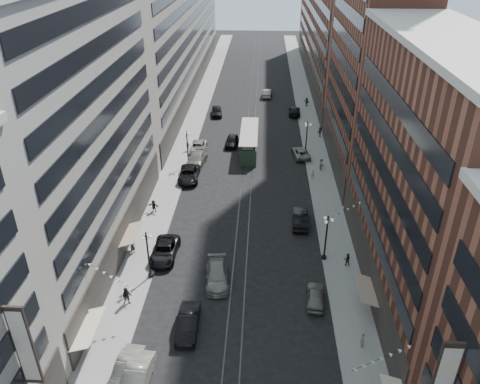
% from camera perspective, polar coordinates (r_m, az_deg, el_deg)
% --- Properties ---
extents(ground, '(220.00, 220.00, 0.00)m').
position_cam_1_polar(ground, '(76.70, 1.08, 4.75)').
color(ground, black).
rests_on(ground, ground).
extents(sidewalk_west, '(4.00, 180.00, 0.15)m').
position_cam_1_polar(sidewalk_west, '(86.84, -6.04, 7.63)').
color(sidewalk_west, gray).
rests_on(sidewalk_west, ground).
extents(sidewalk_east, '(4.00, 180.00, 0.15)m').
position_cam_1_polar(sidewalk_east, '(86.32, 8.68, 7.32)').
color(sidewalk_east, gray).
rests_on(sidewalk_east, ground).
extents(rail_west, '(0.12, 180.00, 0.02)m').
position_cam_1_polar(rail_west, '(85.92, 0.83, 7.51)').
color(rail_west, '#2D2D33').
rests_on(rail_west, ground).
extents(rail_east, '(0.12, 180.00, 0.02)m').
position_cam_1_polar(rail_east, '(85.89, 1.77, 7.49)').
color(rail_east, '#2D2D33').
rests_on(rail_east, ground).
extents(building_west_mid, '(8.00, 36.00, 28.00)m').
position_cam_1_polar(building_west_mid, '(50.08, -19.84, 6.77)').
color(building_west_mid, '#9B9789').
rests_on(building_west_mid, ground).
extents(building_west_far, '(8.00, 90.00, 26.00)m').
position_cam_1_polar(building_west_far, '(109.16, -7.67, 19.02)').
color(building_west_far, '#9B9789').
rests_on(building_west_far, ground).
extents(building_east_mid, '(8.00, 30.00, 24.00)m').
position_cam_1_polar(building_east_mid, '(45.18, 21.88, 1.17)').
color(building_east_mid, brown).
rests_on(building_east_mid, ground).
extents(building_east_tower, '(8.00, 26.00, 42.00)m').
position_cam_1_polar(building_east_tower, '(68.38, 16.38, 19.09)').
color(building_east_tower, brown).
rests_on(building_east_tower, ground).
extents(building_east_far, '(8.00, 72.00, 24.00)m').
position_cam_1_polar(building_east_far, '(117.49, 10.71, 19.00)').
color(building_east_far, brown).
rests_on(building_east_far, ground).
extents(lamppost_sw_far, '(1.03, 1.14, 5.52)m').
position_cam_1_polar(lamppost_sw_far, '(48.68, -11.14, -7.36)').
color(lamppost_sw_far, black).
rests_on(lamppost_sw_far, sidewalk_west).
extents(lamppost_sw_mid, '(1.03, 1.14, 5.52)m').
position_cam_1_polar(lamppost_sw_mid, '(71.73, -6.43, 5.48)').
color(lamppost_sw_mid, black).
rests_on(lamppost_sw_mid, sidewalk_west).
extents(lamppost_se_far, '(1.03, 1.14, 5.52)m').
position_cam_1_polar(lamppost_se_far, '(51.14, 10.46, -5.32)').
color(lamppost_se_far, black).
rests_on(lamppost_se_far, sidewalk_east).
extents(lamppost_se_mid, '(1.03, 1.14, 5.52)m').
position_cam_1_polar(lamppost_se_mid, '(75.79, 8.11, 6.70)').
color(lamppost_se_mid, black).
rests_on(lamppost_se_mid, sidewalk_east).
extents(streetcar, '(2.81, 12.68, 3.51)m').
position_cam_1_polar(streetcar, '(76.95, 1.11, 6.15)').
color(streetcar, '#223525').
rests_on(streetcar, ground).
extents(car_1, '(2.16, 5.35, 1.73)m').
position_cam_1_polar(car_1, '(40.40, -12.54, -21.33)').
color(car_1, gray).
rests_on(car_1, ground).
extents(car_2, '(2.83, 5.90, 1.62)m').
position_cam_1_polar(car_2, '(52.68, -9.19, -7.09)').
color(car_2, black).
rests_on(car_2, ground).
extents(car_4, '(2.13, 4.41, 1.45)m').
position_cam_1_polar(car_4, '(47.00, 9.16, -12.40)').
color(car_4, '#636258').
rests_on(car_4, ground).
extents(car_5, '(1.89, 5.16, 1.69)m').
position_cam_1_polar(car_5, '(43.88, -6.35, -15.59)').
color(car_5, black).
rests_on(car_5, ground).
extents(pedestrian_2, '(1.01, 0.66, 1.92)m').
position_cam_1_polar(pedestrian_2, '(47.09, -13.62, -12.24)').
color(pedestrian_2, black).
rests_on(pedestrian_2, sidewalk_west).
extents(pedestrian_4, '(0.45, 0.93, 1.56)m').
position_cam_1_polar(pedestrian_4, '(43.43, 14.70, -17.02)').
color(pedestrian_4, beige).
rests_on(pedestrian_4, sidewalk_east).
extents(car_7, '(3.04, 6.20, 1.69)m').
position_cam_1_polar(car_7, '(68.31, -6.25, 2.15)').
color(car_7, black).
rests_on(car_7, ground).
extents(car_8, '(3.24, 6.35, 1.76)m').
position_cam_1_polar(car_8, '(72.90, -5.32, 4.03)').
color(car_8, slate).
rests_on(car_8, ground).
extents(car_9, '(2.54, 5.13, 1.68)m').
position_cam_1_polar(car_9, '(93.34, -2.87, 9.80)').
color(car_9, black).
rests_on(car_9, ground).
extents(car_10, '(2.13, 5.32, 1.72)m').
position_cam_1_polar(car_10, '(57.93, 7.35, -3.21)').
color(car_10, black).
rests_on(car_10, ground).
extents(car_11, '(3.01, 5.38, 1.42)m').
position_cam_1_polar(car_11, '(75.72, 7.44, 4.76)').
color(car_11, gray).
rests_on(car_11, ground).
extents(car_12, '(2.39, 5.47, 1.57)m').
position_cam_1_polar(car_12, '(94.24, 6.65, 9.79)').
color(car_12, black).
rests_on(car_12, ground).
extents(car_13, '(2.21, 4.94, 1.65)m').
position_cam_1_polar(car_13, '(79.29, -1.03, 6.24)').
color(car_13, black).
rests_on(car_13, ground).
extents(car_14, '(2.13, 5.30, 1.71)m').
position_cam_1_polar(car_14, '(104.81, 3.32, 11.97)').
color(car_14, slate).
rests_on(car_14, ground).
extents(pedestrian_5, '(1.57, 0.75, 1.63)m').
position_cam_1_polar(pedestrian_5, '(60.83, -10.48, -1.68)').
color(pedestrian_5, black).
rests_on(pedestrian_5, sidewalk_west).
extents(pedestrian_6, '(0.93, 0.52, 1.51)m').
position_cam_1_polar(pedestrian_6, '(77.48, -6.34, 5.56)').
color(pedestrian_6, beige).
rests_on(pedestrian_6, sidewalk_west).
extents(pedestrian_7, '(0.76, 0.47, 1.49)m').
position_cam_1_polar(pedestrian_7, '(51.92, 12.93, -8.01)').
color(pedestrian_7, black).
rests_on(pedestrian_7, sidewalk_east).
extents(pedestrian_8, '(0.63, 0.46, 1.61)m').
position_cam_1_polar(pedestrian_8, '(68.56, 8.80, 2.17)').
color(pedestrian_8, beige).
rests_on(pedestrian_8, sidewalk_east).
extents(pedestrian_9, '(1.26, 0.89, 1.80)m').
position_cam_1_polar(pedestrian_9, '(83.65, 9.75, 7.23)').
color(pedestrian_9, black).
rests_on(pedestrian_9, sidewalk_east).
extents(car_extra_0, '(2.17, 5.03, 1.61)m').
position_cam_1_polar(car_extra_0, '(41.21, -13.69, -20.33)').
color(car_extra_0, slate).
rests_on(car_extra_0, ground).
extents(car_extra_1, '(2.66, 5.47, 1.50)m').
position_cam_1_polar(car_extra_1, '(77.36, -5.11, 5.46)').
color(car_extra_1, gray).
rests_on(car_extra_1, ground).
extents(car_extra_2, '(2.82, 5.81, 1.63)m').
position_cam_1_polar(car_extra_2, '(48.71, -2.81, -10.11)').
color(car_extra_2, gray).
rests_on(car_extra_2, ground).
extents(pedestrian_extra_0, '(0.66, 1.78, 1.87)m').
position_cam_1_polar(pedestrian_extra_0, '(71.59, 9.86, 3.41)').
color(pedestrian_extra_0, beige).
rests_on(pedestrian_extra_0, sidewalk_east).
extents(pedestrian_extra_1, '(0.73, 0.75, 1.74)m').
position_cam_1_polar(pedestrian_extra_1, '(53.64, -12.96, -6.51)').
color(pedestrian_extra_1, black).
rests_on(pedestrian_extra_1, sidewalk_west).
extents(pedestrian_extra_2, '(1.44, 1.44, 1.71)m').
position_cam_1_polar(pedestrian_extra_2, '(99.12, 8.11, 10.81)').
color(pedestrian_extra_2, black).
rests_on(pedestrian_extra_2, sidewalk_east).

